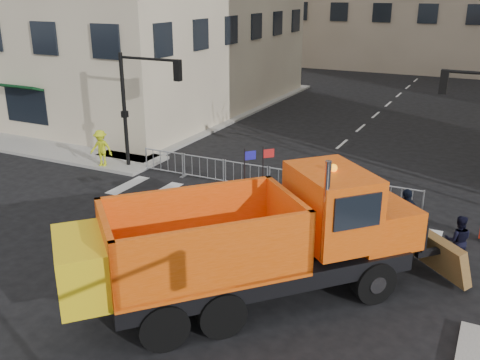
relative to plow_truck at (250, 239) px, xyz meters
The scene contains 9 objects.
ground 2.91m from the plow_truck, behind, with size 120.00×120.00×0.00m, color black.
sidewalk_back 9.31m from the plow_truck, 103.87° to the left, with size 64.00×5.00×0.15m, color gray.
traffic_light_left 12.90m from the plow_truck, 142.33° to the left, with size 0.18×0.18×5.40m, color black.
crowd_barriers 8.60m from the plow_truck, 110.26° to the left, with size 12.60×0.60×1.10m, color #9EA0A5, non-canonical shape.
plow_truck is the anchor object (origin of this frame).
cop_a 5.84m from the plow_truck, 58.26° to the left, with size 0.62×0.41×1.69m, color black.
cop_b 6.84m from the plow_truck, 44.58° to the left, with size 0.80×0.62×1.64m, color black.
cop_c 6.51m from the plow_truck, 61.60° to the left, with size 1.11×0.46×1.89m, color black.
worker 13.30m from the plow_truck, 147.32° to the left, with size 1.12×0.64×1.73m, color #C0CE18.
Camera 1 is at (7.61, -11.83, 8.13)m, focal length 40.00 mm.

